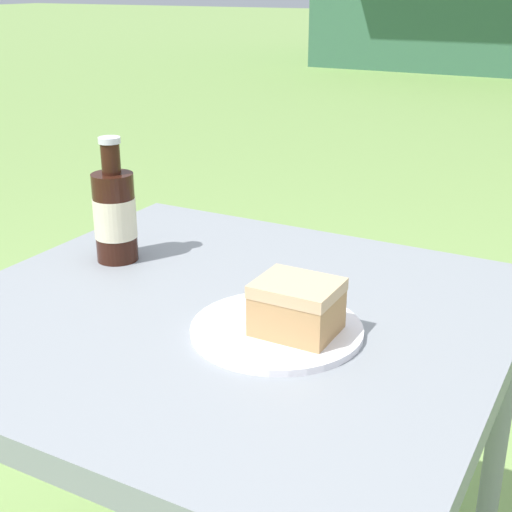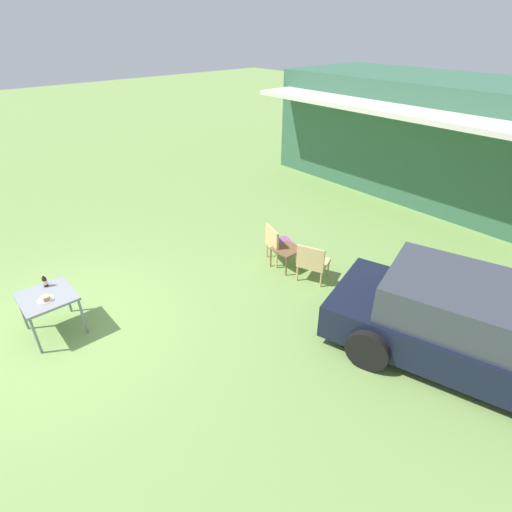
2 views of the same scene
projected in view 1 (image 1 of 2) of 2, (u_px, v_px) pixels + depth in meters
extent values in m
cube|color=gray|center=(225.00, 320.00, 1.09)|extent=(0.82, 0.79, 0.04)
cylinder|color=gray|center=(168.00, 365.00, 1.67)|extent=(0.04, 0.04, 0.68)
cylinder|color=gray|center=(494.00, 460.00, 1.34)|extent=(0.04, 0.04, 0.68)
cylinder|color=white|center=(277.00, 330.00, 1.00)|extent=(0.24, 0.24, 0.01)
cube|color=tan|center=(297.00, 313.00, 0.97)|extent=(0.11, 0.09, 0.06)
cube|color=tan|center=(297.00, 288.00, 0.96)|extent=(0.11, 0.09, 0.02)
cylinder|color=black|center=(115.00, 217.00, 1.24)|extent=(0.07, 0.07, 0.16)
cylinder|color=black|center=(111.00, 158.00, 1.20)|extent=(0.03, 0.03, 0.05)
cylinder|color=silver|center=(109.00, 140.00, 1.19)|extent=(0.04, 0.04, 0.01)
cylinder|color=beige|center=(115.00, 217.00, 1.24)|extent=(0.07, 0.07, 0.07)
cube|color=silver|center=(254.00, 324.00, 1.02)|extent=(0.17, 0.03, 0.01)
cylinder|color=silver|center=(274.00, 307.00, 1.07)|extent=(0.03, 0.03, 0.01)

